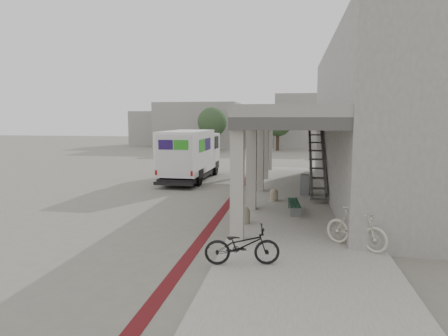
% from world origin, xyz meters
% --- Properties ---
extents(ground, '(120.00, 120.00, 0.00)m').
position_xyz_m(ground, '(0.00, 0.00, 0.00)').
color(ground, slate).
rests_on(ground, ground).
extents(bike_lane_stripe, '(0.35, 40.00, 0.01)m').
position_xyz_m(bike_lane_stripe, '(1.00, 2.00, 0.01)').
color(bike_lane_stripe, '#571114').
rests_on(bike_lane_stripe, ground).
extents(sidewalk, '(4.40, 28.00, 0.12)m').
position_xyz_m(sidewalk, '(4.00, 0.00, 0.06)').
color(sidewalk, gray).
rests_on(sidewalk, ground).
extents(transit_building, '(7.60, 17.00, 7.00)m').
position_xyz_m(transit_building, '(6.83, 4.50, 3.40)').
color(transit_building, gray).
rests_on(transit_building, ground).
extents(distant_backdrop, '(28.00, 10.00, 6.50)m').
position_xyz_m(distant_backdrop, '(-2.84, 35.89, 2.70)').
color(distant_backdrop, gray).
rests_on(distant_backdrop, ground).
extents(tree_left, '(3.20, 3.20, 4.80)m').
position_xyz_m(tree_left, '(-5.00, 28.00, 3.18)').
color(tree_left, '#38281C').
rests_on(tree_left, ground).
extents(tree_mid, '(3.20, 3.20, 4.80)m').
position_xyz_m(tree_mid, '(2.00, 30.00, 3.18)').
color(tree_mid, '#38281C').
rests_on(tree_mid, ground).
extents(tree_right, '(3.20, 3.20, 4.80)m').
position_xyz_m(tree_right, '(10.00, 29.00, 3.18)').
color(tree_right, '#38281C').
rests_on(tree_right, ground).
extents(fedex_truck, '(2.31, 6.92, 2.93)m').
position_xyz_m(fedex_truck, '(-2.22, 7.83, 1.56)').
color(fedex_truck, black).
rests_on(fedex_truck, ground).
extents(bench, '(0.50, 1.69, 0.39)m').
position_xyz_m(bench, '(3.75, 0.15, 0.40)').
color(bench, slate).
rests_on(bench, sidewalk).
extents(bollard_near, '(0.38, 0.38, 0.58)m').
position_xyz_m(bollard_near, '(2.10, -1.71, 0.41)').
color(bollard_near, gray).
rests_on(bollard_near, sidewalk).
extents(bollard_far, '(0.36, 0.36, 0.53)m').
position_xyz_m(bollard_far, '(2.91, 2.14, 0.39)').
color(bollard_far, tan).
rests_on(bollard_far, sidewalk).
extents(utility_cabinet, '(0.54, 0.65, 0.94)m').
position_xyz_m(utility_cabinet, '(4.30, 3.76, 0.59)').
color(utility_cabinet, slate).
rests_on(utility_cabinet, sidewalk).
extents(bicycle_black, '(1.91, 0.97, 0.96)m').
position_xyz_m(bicycle_black, '(2.50, -5.51, 0.60)').
color(bicycle_black, black).
rests_on(bicycle_black, sidewalk).
extents(bicycle_cream, '(1.76, 1.56, 1.11)m').
position_xyz_m(bicycle_cream, '(5.40, -3.77, 0.67)').
color(bicycle_cream, beige).
rests_on(bicycle_cream, sidewalk).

